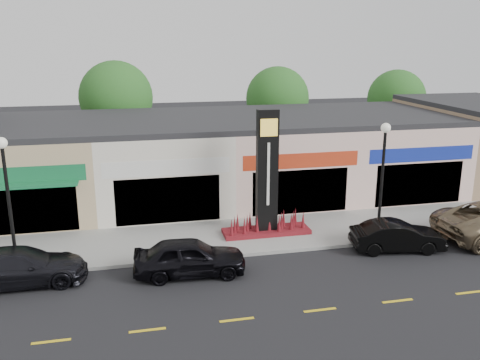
{
  "coord_description": "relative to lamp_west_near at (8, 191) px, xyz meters",
  "views": [
    {
      "loc": [
        -3.2,
        -18.03,
        9.19
      ],
      "look_at": [
        1.65,
        4.0,
        2.95
      ],
      "focal_mm": 38.0,
      "sensor_mm": 36.0,
      "label": 1
    }
  ],
  "objects": [
    {
      "name": "lamp_west_near",
      "position": [
        0.0,
        0.0,
        0.0
      ],
      "size": [
        0.44,
        0.44,
        5.47
      ],
      "color": "black",
      "rests_on": "sidewalk"
    },
    {
      "name": "shop_pink_e",
      "position": [
        20.5,
        8.97,
        -1.08
      ],
      "size": [
        7.0,
        10.01,
        4.8
      ],
      "color": "beige",
      "rests_on": "ground"
    },
    {
      "name": "pylon_sign",
      "position": [
        11.0,
        1.7,
        -1.2
      ],
      "size": [
        4.2,
        1.3,
        6.0
      ],
      "color": "#5B110F",
      "rests_on": "sidewalk"
    },
    {
      "name": "lamp_east_near",
      "position": [
        16.0,
        0.0,
        0.0
      ],
      "size": [
        0.44,
        0.44,
        5.47
      ],
      "color": "black",
      "rests_on": "sidewalk"
    },
    {
      "name": "tree_rear_east",
      "position": [
        26.0,
        17.0,
        1.15
      ],
      "size": [
        4.6,
        4.6,
        6.94
      ],
      "color": "#382619",
      "rests_on": "ground"
    },
    {
      "name": "car_black_conv",
      "position": [
        16.29,
        -1.26,
        -2.8
      ],
      "size": [
        2.05,
        4.29,
        1.36
      ],
      "primitive_type": "imported",
      "rotation": [
        0.0,
        0.0,
        1.42
      ],
      "color": "black",
      "rests_on": "ground"
    },
    {
      "name": "ground",
      "position": [
        8.0,
        -2.5,
        -3.48
      ],
      "size": [
        120.0,
        120.0,
        0.0
      ],
      "primitive_type": "plane",
      "color": "black",
      "rests_on": "ground"
    },
    {
      "name": "shop_tan",
      "position": [
        27.5,
        8.98,
        -0.83
      ],
      "size": [
        7.0,
        10.01,
        5.3
      ],
      "color": "#9A7359",
      "rests_on": "ground"
    },
    {
      "name": "shop_pink_w",
      "position": [
        13.5,
        8.97,
        -1.08
      ],
      "size": [
        7.0,
        10.01,
        4.8
      ],
      "color": "beige",
      "rests_on": "ground"
    },
    {
      "name": "shop_beige",
      "position": [
        -0.5,
        8.96,
        -1.08
      ],
      "size": [
        7.0,
        10.85,
        4.8
      ],
      "color": "tan",
      "rests_on": "ground"
    },
    {
      "name": "tree_rear_west",
      "position": [
        4.0,
        17.0,
        1.74
      ],
      "size": [
        5.2,
        5.2,
        7.83
      ],
      "color": "#382619",
      "rests_on": "ground"
    },
    {
      "name": "car_dark_sedan",
      "position": [
        0.38,
        -1.11,
        -2.75
      ],
      "size": [
        2.09,
        5.0,
        1.44
      ],
      "primitive_type": "imported",
      "rotation": [
        0.0,
        0.0,
        1.59
      ],
      "color": "black",
      "rests_on": "ground"
    },
    {
      "name": "sidewalk",
      "position": [
        8.0,
        1.85,
        -3.4
      ],
      "size": [
        52.0,
        4.3,
        0.15
      ],
      "primitive_type": "cube",
      "color": "gray",
      "rests_on": "ground"
    },
    {
      "name": "curb",
      "position": [
        8.0,
        -0.4,
        -3.4
      ],
      "size": [
        52.0,
        0.2,
        0.15
      ],
      "primitive_type": "cube",
      "color": "gray",
      "rests_on": "ground"
    },
    {
      "name": "tree_rear_mid",
      "position": [
        16.0,
        17.0,
        1.41
      ],
      "size": [
        4.8,
        4.8,
        7.29
      ],
      "color": "#382619",
      "rests_on": "ground"
    },
    {
      "name": "shop_cream",
      "position": [
        6.5,
        8.97,
        -1.08
      ],
      "size": [
        7.0,
        10.01,
        4.8
      ],
      "color": "silver",
      "rests_on": "ground"
    },
    {
      "name": "car_black_sedan",
      "position": [
        6.88,
        -1.7,
        -2.71
      ],
      "size": [
        2.1,
        4.6,
        1.53
      ],
      "primitive_type": "imported",
      "rotation": [
        0.0,
        0.0,
        1.51
      ],
      "color": "black",
      "rests_on": "ground"
    }
  ]
}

